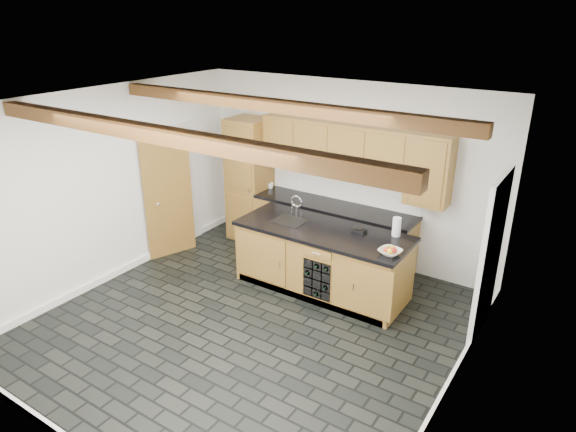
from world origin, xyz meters
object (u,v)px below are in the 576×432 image
object	(u,v)px
fruit_bowl	(390,252)
island	(322,260)
kitchen_scale	(359,230)
paper_towel	(397,227)

from	to	relation	value
fruit_bowl	island	bearing A→B (deg)	169.18
fruit_bowl	kitchen_scale	bearing A→B (deg)	146.03
kitchen_scale	fruit_bowl	distance (m)	0.76
kitchen_scale	paper_towel	size ratio (longest dim) A/B	0.81
island	kitchen_scale	size ratio (longest dim) A/B	11.85
island	paper_towel	distance (m)	1.15
kitchen_scale	fruit_bowl	bearing A→B (deg)	-25.40
island	paper_towel	xyz separation A→B (m)	(0.92, 0.37, 0.59)
island	kitchen_scale	bearing A→B (deg)	25.91
island	fruit_bowl	size ratio (longest dim) A/B	9.05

